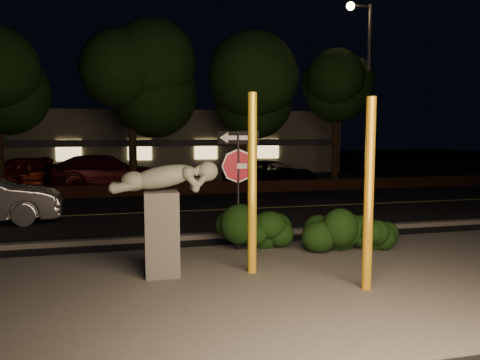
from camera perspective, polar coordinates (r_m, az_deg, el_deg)
name	(u,v)px	position (r m, az deg, el deg)	size (l,w,h in m)	color
ground	(199,198)	(18.94, -5.06, -2.24)	(90.00, 90.00, 0.00)	black
patio	(294,284)	(8.48, 6.60, -12.44)	(14.00, 6.00, 0.02)	#4C4944
road	(212,210)	(16.02, -3.43, -3.70)	(80.00, 8.00, 0.01)	black
lane_marking	(212,210)	(16.01, -3.43, -3.65)	(80.00, 0.12, 0.01)	#BCB54B
curb	(241,234)	(12.07, 0.10, -6.60)	(80.00, 0.25, 0.12)	#4C4944
brick_wall	(194,188)	(20.18, -5.63, -1.02)	(40.00, 0.35, 0.50)	#401F14
parking_lot	(179,181)	(25.83, -7.43, -0.08)	(40.00, 12.00, 0.01)	black
building	(166,141)	(33.65, -8.99, 4.68)	(22.00, 10.20, 4.00)	#6C6856
tree_far_b	(131,55)	(22.00, -13.20, 14.58)	(5.20, 5.20, 8.41)	black
tree_far_c	(242,67)	(22.20, 0.24, 13.63)	(4.80, 4.80, 7.84)	black
tree_far_d	(337,76)	(24.31, 11.72, 12.26)	(4.40, 4.40, 7.42)	black
yellow_pole_left	(252,185)	(8.69, 1.49, -0.56)	(0.17, 0.17, 3.39)	gold
yellow_pole_right	(369,195)	(8.05, 15.43, -1.80)	(0.16, 0.16, 3.25)	orange
signpost	(238,166)	(10.36, -0.23, 1.68)	(0.87, 0.33, 2.69)	black
sculpture	(163,206)	(8.71, -9.35, -3.16)	(1.98, 0.63, 2.13)	#4C4944
hedge_center	(261,227)	(10.61, 2.54, -5.74)	(2.05, 0.96, 1.07)	black
hedge_right	(335,226)	(10.79, 11.52, -5.47)	(1.73, 0.93, 1.13)	black
hedge_far_right	(382,231)	(10.99, 16.95, -6.00)	(1.31, 0.82, 0.91)	black
streetlight	(365,79)	(24.25, 14.99, 11.86)	(1.34, 0.39, 8.86)	#454549
parked_car_red	(38,172)	(24.05, -23.40, 0.92)	(1.87, 4.65, 1.58)	#671707
parked_car_darkred	(106,172)	(23.06, -16.06, 0.99)	(2.22, 5.47, 1.59)	#410E12
parked_car_dark	(271,174)	(22.64, 3.83, 0.76)	(2.15, 4.67, 1.30)	black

